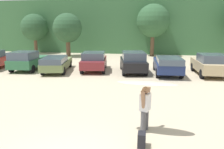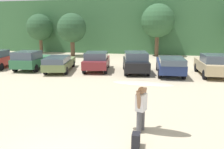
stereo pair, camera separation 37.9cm
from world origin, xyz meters
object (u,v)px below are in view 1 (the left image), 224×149
parked_car_olive_green (56,63)px  parked_car_navy (168,64)px  person_adult (145,106)px  parked_car_maroon (94,61)px  backpack_dropped (142,140)px  parked_car_forest_green (28,60)px  surfboard_cream (147,83)px  parked_car_tan (210,64)px  parked_car_black (133,62)px

parked_car_olive_green → parked_car_navy: parked_car_navy is taller
parked_car_olive_green → person_adult: (7.40, -9.29, 0.20)m
parked_car_maroon → backpack_dropped: parked_car_maroon is taller
parked_car_forest_green → backpack_dropped: parked_car_forest_green is taller
parked_car_olive_green → surfboard_cream: (7.44, -9.43, 1.06)m
parked_car_olive_green → backpack_dropped: parked_car_olive_green is taller
parked_car_navy → backpack_dropped: (-1.43, -10.76, -0.56)m
parked_car_forest_green → backpack_dropped: size_ratio=9.26×
parked_car_olive_green → parked_car_navy: 8.79m
parked_car_forest_green → parked_car_maroon: size_ratio=0.97×
parked_car_tan → parked_car_olive_green: bearing=90.5°
parked_car_navy → backpack_dropped: bearing=169.0°
parked_car_olive_green → parked_car_tan: 11.90m
parked_car_forest_green → parked_car_olive_green: size_ratio=0.83×
parked_car_black → parked_car_navy: size_ratio=0.90×
parked_car_forest_green → parked_car_olive_green: (2.61, -0.15, -0.12)m
parked_car_maroon → parked_car_tan: 8.98m
parked_car_forest_green → person_adult: size_ratio=2.59×
backpack_dropped → parked_car_tan: bearing=67.8°
person_adult → backpack_dropped: person_adult is taller
parked_car_navy → backpack_dropped: size_ratio=10.43×
parked_car_tan → backpack_dropped: size_ratio=9.48×
person_adult → backpack_dropped: bearing=105.2°
parked_car_forest_green → parked_car_navy: bearing=-92.8°
parked_car_olive_green → parked_car_maroon: parked_car_maroon is taller
parked_car_tan → person_adult: parked_car_tan is taller
parked_car_black → parked_car_maroon: bearing=75.6°
parked_car_olive_green → parked_car_navy: bearing=-99.4°
parked_car_forest_green → surfboard_cream: bearing=-137.7°
person_adult → surfboard_cream: 0.86m
parked_car_navy → parked_car_tan: (3.10, 0.33, 0.05)m
parked_car_black → person_adult: size_ratio=2.62×
parked_car_black → backpack_dropped: bearing=175.2°
parked_car_maroon → backpack_dropped: size_ratio=9.58×
surfboard_cream → person_adult: bearing=-71.4°
parked_car_black → parked_car_forest_green: bearing=82.5°
parked_car_black → person_adult: bearing=176.1°
parked_car_forest_green → surfboard_cream: size_ratio=2.04×
parked_car_maroon → surfboard_cream: bearing=-165.7°
parked_car_tan → parked_car_navy: bearing=93.0°
parked_car_forest_green → parked_car_navy: (11.39, 0.25, -0.04)m
parked_car_navy → person_adult: 9.78m
parked_car_olive_green → surfboard_cream: size_ratio=2.47×
parked_car_black → surfboard_cream: surfboard_cream is taller
person_adult → surfboard_cream: bearing=122.7°
surfboard_cream → parked_car_navy: bearing=-94.1°
parked_car_olive_green → parked_car_black: (6.14, 0.71, 0.16)m
parked_car_forest_green → parked_car_olive_green: 2.62m
parked_car_olive_green → parked_car_tan: parked_car_tan is taller
backpack_dropped → surfboard_cream: bearing=84.9°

